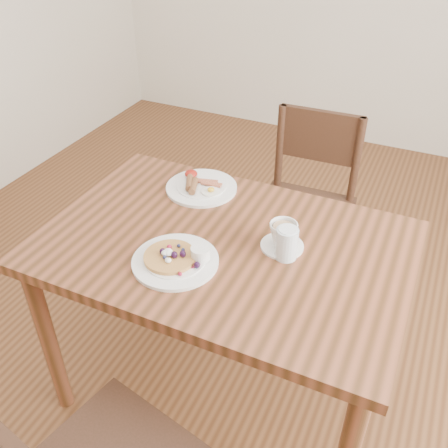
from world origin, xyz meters
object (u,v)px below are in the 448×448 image
at_px(breakfast_plate, 200,186).
at_px(teacup_saucer, 283,236).
at_px(pancake_plate, 177,259).
at_px(water_glass, 287,243).
at_px(dining_table, 224,264).
at_px(chair_far, 306,200).

xyz_separation_m(breakfast_plate, teacup_saucer, (0.40, -0.21, 0.03)).
bearing_deg(pancake_plate, breakfast_plate, 107.51).
bearing_deg(pancake_plate, water_glass, 29.71).
relative_size(dining_table, pancake_plate, 4.44).
bearing_deg(teacup_saucer, pancake_plate, -141.92).
relative_size(dining_table, breakfast_plate, 4.44).
bearing_deg(teacup_saucer, breakfast_plate, 152.78).
height_order(breakfast_plate, teacup_saucer, teacup_saucer).
bearing_deg(water_glass, teacup_saucer, 121.91).
bearing_deg(breakfast_plate, water_glass, -30.19).
relative_size(dining_table, chair_far, 1.36).
distance_m(pancake_plate, water_glass, 0.34).
bearing_deg(water_glass, pancake_plate, -150.29).
height_order(chair_far, water_glass, chair_far).
height_order(chair_far, teacup_saucer, chair_far).
xyz_separation_m(dining_table, breakfast_plate, (-0.22, 0.26, 0.11)).
bearing_deg(water_glass, chair_far, 100.38).
height_order(dining_table, breakfast_plate, breakfast_plate).
relative_size(breakfast_plate, water_glass, 2.57).
distance_m(pancake_plate, breakfast_plate, 0.44).
distance_m(teacup_saucer, water_glass, 0.05).
distance_m(breakfast_plate, teacup_saucer, 0.45).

